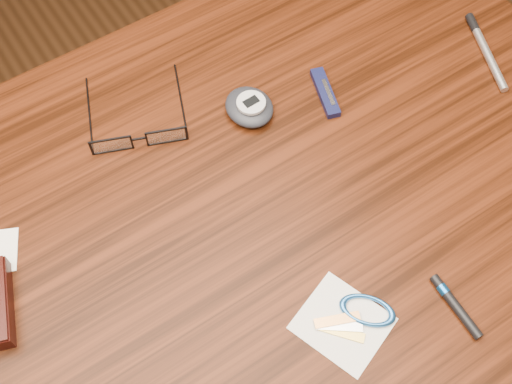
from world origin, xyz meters
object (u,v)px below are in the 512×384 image
(desk, at_px, (255,247))
(silver_pen, at_px, (483,46))
(eyeglasses, at_px, (139,136))
(pedometer, at_px, (249,107))
(notepad_keys, at_px, (356,317))
(pocket_knife, at_px, (325,93))

(desk, xyz_separation_m, silver_pen, (0.40, 0.04, 0.11))
(eyeglasses, bearing_deg, desk, -67.45)
(eyeglasses, xyz_separation_m, pedometer, (0.14, -0.04, 0.00))
(pedometer, height_order, silver_pen, pedometer)
(desk, distance_m, eyeglasses, 0.21)
(eyeglasses, bearing_deg, silver_pen, -14.56)
(eyeglasses, relative_size, silver_pen, 1.24)
(eyeglasses, height_order, silver_pen, eyeglasses)
(notepad_keys, height_order, pocket_knife, pocket_knife)
(pedometer, distance_m, pocket_knife, 0.10)
(pedometer, bearing_deg, pocket_knife, -17.17)
(pocket_knife, bearing_deg, notepad_keys, -120.19)
(pedometer, height_order, pocket_knife, pedometer)
(notepad_keys, relative_size, pocket_knife, 1.49)
(desk, xyz_separation_m, pocket_knife, (0.17, 0.09, 0.11))
(desk, height_order, pedometer, pedometer)
(pocket_knife, bearing_deg, desk, -151.31)
(desk, distance_m, notepad_keys, 0.20)
(pedometer, relative_size, pocket_knife, 0.87)
(desk, bearing_deg, pedometer, 59.65)
(desk, bearing_deg, pocket_knife, 28.69)
(desk, relative_size, pocket_knife, 12.41)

